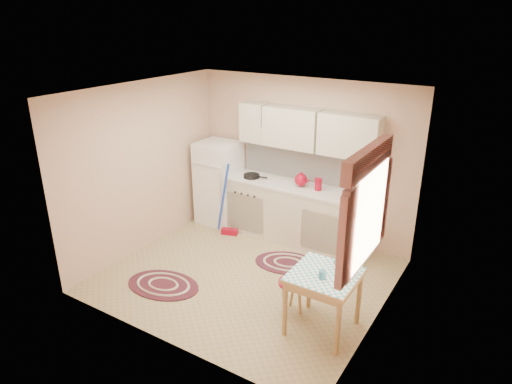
{
  "coord_description": "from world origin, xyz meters",
  "views": [
    {
      "loc": [
        2.96,
        -4.53,
        3.37
      ],
      "look_at": [
        -0.01,
        0.25,
        1.15
      ],
      "focal_mm": 32.0,
      "sensor_mm": 36.0,
      "label": 1
    }
  ],
  "objects_px": {
    "stool": "(292,296)",
    "table": "(323,302)",
    "base_cabinets": "(289,213)",
    "fridge": "(219,183)"
  },
  "relations": [
    {
      "from": "base_cabinets",
      "to": "stool",
      "type": "relative_size",
      "value": 5.36
    },
    {
      "from": "table",
      "to": "stool",
      "type": "bearing_deg",
      "value": 165.68
    },
    {
      "from": "base_cabinets",
      "to": "stool",
      "type": "bearing_deg",
      "value": -60.77
    },
    {
      "from": "fridge",
      "to": "base_cabinets",
      "type": "distance_m",
      "value": 1.34
    },
    {
      "from": "base_cabinets",
      "to": "fridge",
      "type": "bearing_deg",
      "value": -177.82
    },
    {
      "from": "fridge",
      "to": "base_cabinets",
      "type": "bearing_deg",
      "value": 2.18
    },
    {
      "from": "stool",
      "to": "table",
      "type": "bearing_deg",
      "value": -14.32
    },
    {
      "from": "fridge",
      "to": "stool",
      "type": "xyz_separation_m",
      "value": [
        2.26,
        -1.64,
        -0.49
      ]
    },
    {
      "from": "fridge",
      "to": "stool",
      "type": "relative_size",
      "value": 3.33
    },
    {
      "from": "base_cabinets",
      "to": "table",
      "type": "height_order",
      "value": "base_cabinets"
    }
  ]
}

